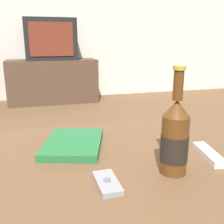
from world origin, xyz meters
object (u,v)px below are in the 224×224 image
(beer_bottle, at_px, (175,138))
(table_book, at_px, (73,143))
(tv_stand, at_px, (53,81))
(television, at_px, (51,39))
(cell_phone, at_px, (107,183))
(remote_control, at_px, (209,154))

(beer_bottle, bearing_deg, table_book, 133.63)
(tv_stand, bearing_deg, television, -90.00)
(tv_stand, relative_size, cell_phone, 9.54)
(cell_phone, relative_size, remote_control, 0.71)
(tv_stand, relative_size, beer_bottle, 3.76)
(beer_bottle, xyz_separation_m, table_book, (-0.24, 0.25, -0.09))
(beer_bottle, relative_size, remote_control, 1.80)
(television, xyz_separation_m, beer_bottle, (0.17, -2.80, -0.27))
(cell_phone, height_order, remote_control, remote_control)
(remote_control, height_order, table_book, table_book)
(television, height_order, remote_control, television)
(television, distance_m, remote_control, 2.78)
(beer_bottle, distance_m, remote_control, 0.19)
(television, relative_size, remote_control, 3.71)
(cell_phone, xyz_separation_m, remote_control, (0.35, 0.07, 0.00))
(television, relative_size, table_book, 2.04)
(beer_bottle, xyz_separation_m, remote_control, (0.15, 0.05, -0.09))
(remote_control, xyz_separation_m, table_book, (-0.40, 0.20, 0.00))
(tv_stand, height_order, remote_control, tv_stand)
(beer_bottle, xyz_separation_m, cell_phone, (-0.19, -0.02, -0.09))
(television, bearing_deg, remote_control, -83.33)
(remote_control, bearing_deg, television, 106.43)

